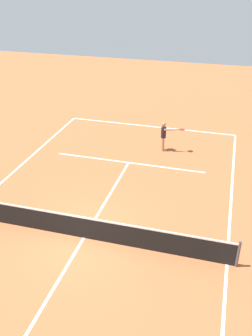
% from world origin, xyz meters
% --- Properties ---
extents(ground_plane, '(60.00, 60.00, 0.00)m').
position_xyz_m(ground_plane, '(0.00, 0.00, 0.00)').
color(ground_plane, '#AD5933').
extents(court_lines, '(10.60, 23.11, 0.01)m').
position_xyz_m(court_lines, '(0.00, 0.00, 0.00)').
color(court_lines, white).
rests_on(court_lines, ground).
extents(tennis_net, '(11.20, 0.10, 1.07)m').
position_xyz_m(tennis_net, '(0.00, 0.00, 0.50)').
color(tennis_net, '#4C4C51').
rests_on(tennis_net, ground).
extents(player_serving, '(1.30, 0.51, 1.65)m').
position_xyz_m(player_serving, '(-1.47, -8.28, 0.98)').
color(player_serving, '#9E704C').
rests_on(player_serving, ground).
extents(tennis_ball, '(0.07, 0.07, 0.07)m').
position_xyz_m(tennis_ball, '(-2.65, -5.82, 0.03)').
color(tennis_ball, '#CCE033').
rests_on(tennis_ball, ground).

